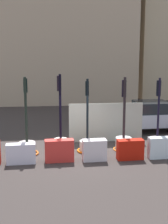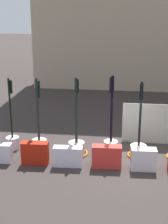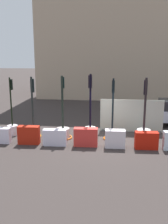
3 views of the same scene
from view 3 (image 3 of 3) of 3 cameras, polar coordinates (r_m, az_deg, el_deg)
The scene contains 15 objects.
ground_plane at distance 13.67m, azimuth 3.80°, elevation -6.17°, with size 120.00×120.00×0.00m, color #362E2C.
traffic_light_0 at distance 14.84m, azimuth -15.53°, elevation -2.69°, with size 0.58×0.58×3.19m.
traffic_light_1 at distance 14.27m, azimuth -11.12°, elevation -3.17°, with size 0.83×0.83×3.26m.
traffic_light_2 at distance 13.85m, azimuth -4.68°, elevation -3.74°, with size 0.98×0.98×3.33m.
traffic_light_3 at distance 13.75m, azimuth 1.38°, elevation -2.93°, with size 0.60×0.60×3.42m.
traffic_light_4 at distance 13.72m, azimuth 6.25°, elevation -4.24°, with size 0.92×0.92×3.22m.
traffic_light_5 at distance 13.82m, azimuth 13.06°, elevation -3.86°, with size 0.92×0.92×3.27m.
construction_barrier_0 at distance 13.77m, azimuth -17.91°, elevation -4.94°, with size 1.01×0.45×0.78m.
construction_barrier_1 at distance 13.24m, azimuth -12.09°, elevation -4.99°, with size 1.09×0.47×0.91m.
construction_barrier_2 at distance 12.85m, azimuth -6.46°, elevation -5.58°, with size 1.17×0.46×0.81m.
construction_barrier_3 at distance 12.66m, azimuth 0.38°, elevation -5.56°, with size 1.18×0.47×0.90m.
construction_barrier_4 at distance 12.57m, azimuth 6.87°, elevation -5.88°, with size 0.98×0.50×0.87m.
construction_barrier_5 at distance 12.66m, azimuth 13.61°, elevation -6.12°, with size 1.10×0.47×0.83m.
building_main_facade at distance 29.07m, azimuth 4.60°, elevation 19.23°, with size 13.30×9.61×15.26m.
site_fence_panel at distance 15.04m, azimuth 10.43°, elevation -1.03°, with size 3.57×0.50×1.88m.
Camera 3 is at (0.69, -12.89, 4.49)m, focal length 41.37 mm.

